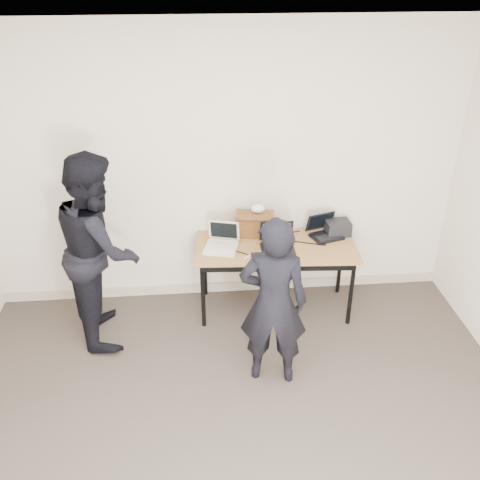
{
  "coord_description": "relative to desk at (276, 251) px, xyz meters",
  "views": [
    {
      "loc": [
        -0.25,
        -2.43,
        3.19
      ],
      "look_at": [
        0.1,
        1.6,
        0.95
      ],
      "focal_mm": 40.0,
      "sensor_mm": 36.0,
      "label": 1
    }
  ],
  "objects": [
    {
      "name": "person_typist",
      "position": [
        -0.16,
        -0.93,
        0.08
      ],
      "size": [
        0.59,
        0.44,
        1.48
      ],
      "primitive_type": "imported",
      "rotation": [
        0.0,
        0.0,
        2.98
      ],
      "color": "black",
      "rests_on": "ground"
    },
    {
      "name": "equipment_box",
      "position": [
        0.63,
        0.19,
        0.12
      ],
      "size": [
        0.24,
        0.21,
        0.13
      ],
      "primitive_type": "cube",
      "rotation": [
        0.0,
        0.0,
        0.06
      ],
      "color": "black",
      "rests_on": "desk"
    },
    {
      "name": "tissue",
      "position": [
        -0.15,
        0.23,
        0.34
      ],
      "size": [
        0.15,
        0.12,
        0.08
      ],
      "primitive_type": "ellipsoid",
      "rotation": [
        0.0,
        0.0,
        -0.17
      ],
      "color": "white",
      "rests_on": "leather_satchel"
    },
    {
      "name": "person_observer",
      "position": [
        -1.59,
        -0.18,
        0.22
      ],
      "size": [
        0.8,
        0.95,
        1.75
      ],
      "primitive_type": "imported",
      "rotation": [
        0.0,
        0.0,
        1.75
      ],
      "color": "black",
      "rests_on": "ground"
    },
    {
      "name": "room",
      "position": [
        -0.46,
        -1.88,
        0.69
      ],
      "size": [
        4.6,
        4.6,
        2.8
      ],
      "color": "#3F362F",
      "rests_on": "ground"
    },
    {
      "name": "laptop_beige",
      "position": [
        -0.51,
        0.0,
        0.11
      ],
      "size": [
        0.36,
        0.35,
        0.24
      ],
      "rotation": [
        0.0,
        0.0,
        -0.27
      ],
      "color": "beige",
      "rests_on": "desk"
    },
    {
      "name": "power_brick",
      "position": [
        -0.22,
        -0.17,
        0.07
      ],
      "size": [
        0.07,
        0.05,
        0.03
      ],
      "primitive_type": "cube",
      "rotation": [
        0.0,
        0.0,
        -0.01
      ],
      "color": "black",
      "rests_on": "desk"
    },
    {
      "name": "leather_satchel",
      "position": [
        -0.18,
        0.23,
        0.19
      ],
      "size": [
        0.38,
        0.23,
        0.25
      ],
      "rotation": [
        0.0,
        0.0,
        -0.15
      ],
      "color": "brown",
      "rests_on": "desk"
    },
    {
      "name": "desk",
      "position": [
        0.0,
        0.0,
        0.0
      ],
      "size": [
        1.54,
        0.74,
        0.72
      ],
      "rotation": [
        0.0,
        0.0,
        -0.06
      ],
      "color": "olive",
      "rests_on": "ground"
    },
    {
      "name": "cables",
      "position": [
        0.05,
        0.01,
        0.06
      ],
      "size": [
        1.15,
        0.48,
        0.01
      ],
      "rotation": [
        0.0,
        0.0,
        0.11
      ],
      "color": "silver",
      "rests_on": "desk"
    },
    {
      "name": "baseboard",
      "position": [
        -0.46,
        0.36,
        -0.61
      ],
      "size": [
        4.5,
        0.03,
        0.1
      ],
      "primitive_type": "cube",
      "color": "#B0A691",
      "rests_on": "ground"
    },
    {
      "name": "laptop_center",
      "position": [
        0.0,
        -0.03,
        0.11
      ],
      "size": [
        0.32,
        0.31,
        0.24
      ],
      "rotation": [
        0.0,
        0.0,
        -0.03
      ],
      "color": "black",
      "rests_on": "desk"
    },
    {
      "name": "laptop_right",
      "position": [
        0.49,
        0.16,
        0.11
      ],
      "size": [
        0.36,
        0.35,
        0.21
      ],
      "rotation": [
        0.0,
        0.0,
        0.32
      ],
      "color": "black",
      "rests_on": "desk"
    }
  ]
}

